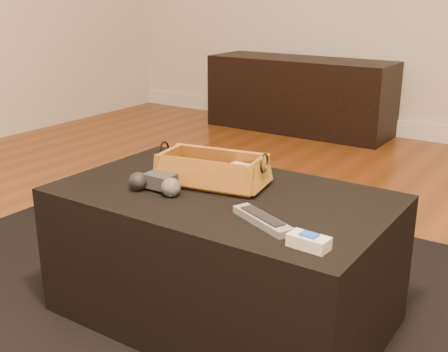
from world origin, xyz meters
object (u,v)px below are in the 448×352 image
Objects in this scene: silver_remote at (262,220)px; cream_gadget at (309,241)px; tv_remote at (206,178)px; wicker_basket at (212,172)px; ottoman at (222,255)px; game_controller at (157,183)px; media_cabinet at (300,95)px.

cream_gadget is at bearing -21.29° from silver_remote.
tv_remote is 0.49× the size of wicker_basket.
ottoman is 0.49m from cream_gadget.
cream_gadget is (0.55, -0.10, -0.01)m from game_controller.
silver_remote is at bearing -45.41° from tv_remote.
media_cabinet reaches higher than silver_remote.
game_controller is at bearing -137.46° from tv_remote.
cream_gadget is at bearing -28.10° from ottoman.
wicker_basket is at bearing -69.68° from media_cabinet.
cream_gadget reaches higher than ottoman.
wicker_basket reaches higher than cream_gadget.
cream_gadget is (0.45, -0.25, -0.02)m from wicker_basket.
media_cabinet is 2.64m from ottoman.
ottoman is 2.73× the size of wicker_basket.
wicker_basket is (0.01, 0.02, 0.02)m from tv_remote.
media_cabinet is 6.52× the size of silver_remote.
ottoman is 0.31m from game_controller.
media_cabinet is at bearing 111.35° from ottoman.
tv_remote is 1.00× the size of game_controller.
cream_gadget is at bearing -10.05° from game_controller.
game_controller reaches higher than tv_remote.
wicker_basket is 0.18m from game_controller.
media_cabinet is at bearing 110.32° from wicker_basket.
game_controller is 0.39m from silver_remote.
ottoman is at bearing 147.37° from silver_remote.
wicker_basket is 0.34m from silver_remote.
media_cabinet is 2.58m from wicker_basket.
wicker_basket is 0.51m from cream_gadget.
game_controller is 1.79× the size of cream_gadget.
silver_remote is at bearing -32.63° from ottoman.
cream_gadget is (0.38, -0.20, 0.23)m from ottoman.
cream_gadget is (1.34, -2.66, 0.18)m from media_cabinet.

